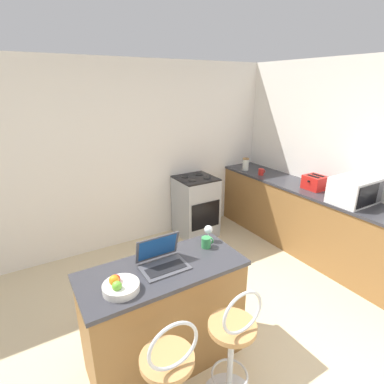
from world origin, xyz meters
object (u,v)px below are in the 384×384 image
object	(u,v)px
laptop	(162,259)
microwave	(354,190)
toaster	(315,182)
fruit_bowl	(120,286)
stove_range	(196,206)
bar_stool_far	(233,350)
wine_glass_short	(208,230)
mug_red	(261,172)
mug_green	(206,242)
storage_jar	(246,164)

from	to	relation	value
laptop	microwave	bearing A→B (deg)	0.19
toaster	fruit_bowl	xyz separation A→B (m)	(-2.93, -0.70, -0.05)
toaster	stove_range	bearing A→B (deg)	130.92
bar_stool_far	wine_glass_short	world-z (taller)	wine_glass_short
bar_stool_far	wine_glass_short	bearing A→B (deg)	69.09
mug_red	fruit_bowl	distance (m)	3.19
bar_stool_far	wine_glass_short	xyz separation A→B (m)	(0.28, 0.74, 0.55)
toaster	wine_glass_short	world-z (taller)	toaster
toaster	fruit_bowl	distance (m)	3.01
microwave	toaster	world-z (taller)	microwave
laptop	mug_red	distance (m)	2.79
microwave	fruit_bowl	bearing A→B (deg)	-177.20
mug_red	mug_green	xyz separation A→B (m)	(-1.95, -1.38, -0.00)
mug_green	storage_jar	bearing A→B (deg)	41.90
wine_glass_short	mug_red	bearing A→B (deg)	34.79
wine_glass_short	fruit_bowl	world-z (taller)	wine_glass_short
stove_range	bar_stool_far	bearing A→B (deg)	-116.33
toaster	microwave	bearing A→B (deg)	-92.97
toaster	stove_range	world-z (taller)	toaster
fruit_bowl	toaster	bearing A→B (deg)	13.54
fruit_bowl	wine_glass_short	bearing A→B (deg)	16.26
microwave	wine_glass_short	xyz separation A→B (m)	(-1.99, 0.12, -0.05)
wine_glass_short	stove_range	bearing A→B (deg)	61.45
laptop	microwave	world-z (taller)	microwave
toaster	mug_green	world-z (taller)	toaster
toaster	laptop	bearing A→B (deg)	-167.35
bar_stool_far	fruit_bowl	distance (m)	0.92
laptop	bar_stool_far	bearing A→B (deg)	-68.42
wine_glass_short	mug_green	distance (m)	0.13
microwave	stove_range	distance (m)	2.20
bar_stool_far	laptop	distance (m)	0.83
microwave	stove_range	world-z (taller)	microwave
laptop	stove_range	distance (m)	2.40
microwave	stove_range	bearing A→B (deg)	120.26
mug_red	fruit_bowl	bearing A→B (deg)	-150.60
microwave	mug_green	bearing A→B (deg)	178.91
stove_range	mug_green	xyz separation A→B (m)	(-1.00, -1.79, 0.52)
stove_range	mug_red	size ratio (longest dim) A/B	9.34
stove_range	laptop	bearing A→B (deg)	-128.38
stove_range	wine_glass_short	bearing A→B (deg)	-118.55
microwave	storage_jar	world-z (taller)	microwave
microwave	mug_red	size ratio (longest dim) A/B	5.33
bar_stool_far	stove_range	xyz separation A→B (m)	(1.21, 2.45, -0.03)
laptop	mug_red	size ratio (longest dim) A/B	3.55
laptop	microwave	xyz separation A→B (m)	(2.52, 0.01, 0.10)
microwave	storage_jar	size ratio (longest dim) A/B	2.67
toaster	mug_red	size ratio (longest dim) A/B	2.58
laptop	storage_jar	world-z (taller)	laptop
toaster	storage_jar	xyz separation A→B (m)	(-0.18, 1.20, 0.01)
wine_glass_short	fruit_bowl	xyz separation A→B (m)	(-0.90, -0.26, -0.07)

